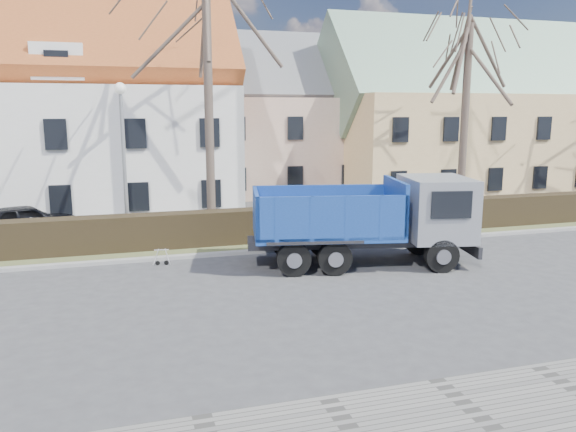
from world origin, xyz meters
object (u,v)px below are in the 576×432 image
object	(u,v)px
dump_truck	(355,220)
streetlight	(124,165)
parked_car_a	(26,221)
cart_frame	(156,256)

from	to	relation	value
dump_truck	streetlight	distance (m)	8.85
dump_truck	parked_car_a	xyz separation A→B (m)	(-11.18, 7.55, -0.82)
streetlight	cart_frame	size ratio (longest dim) A/B	9.22
parked_car_a	streetlight	bearing A→B (deg)	-145.13
streetlight	parked_car_a	distance (m)	5.35
streetlight	parked_car_a	xyz separation A→B (m)	(-3.94, 2.71, -2.39)
parked_car_a	cart_frame	bearing A→B (deg)	-161.02
dump_truck	parked_car_a	bearing A→B (deg)	157.18
dump_truck	parked_car_a	world-z (taller)	dump_truck
streetlight	parked_car_a	bearing A→B (deg)	145.50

